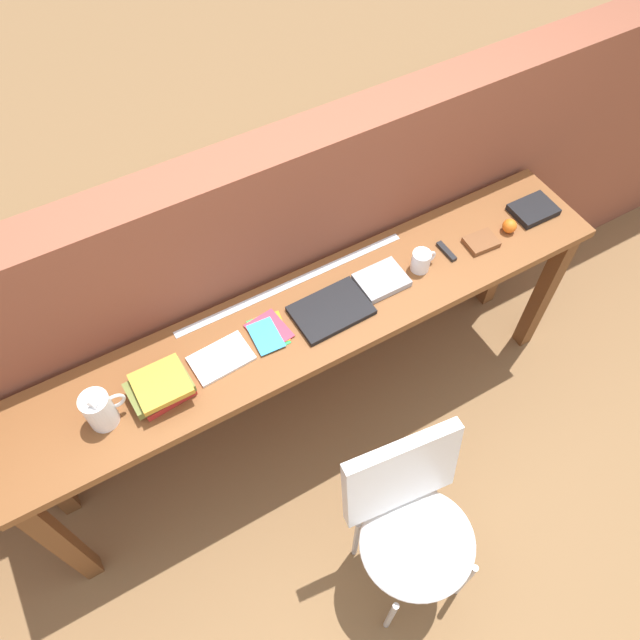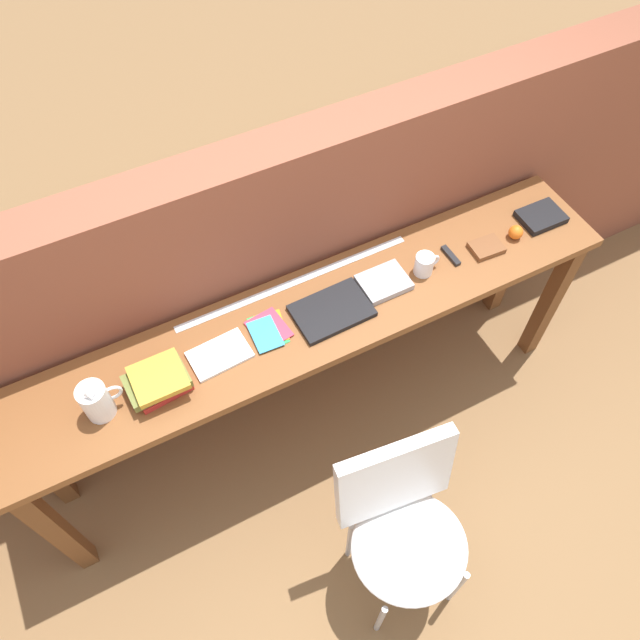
# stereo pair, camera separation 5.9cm
# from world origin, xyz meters

# --- Properties ---
(ground_plane) EXTENTS (40.00, 40.00, 0.00)m
(ground_plane) POSITION_xyz_m (0.00, 0.00, 0.00)
(ground_plane) COLOR brown
(brick_wall_back) EXTENTS (6.00, 0.20, 1.43)m
(brick_wall_back) POSITION_xyz_m (0.00, 0.64, 0.72)
(brick_wall_back) COLOR brown
(brick_wall_back) RESTS_ON ground
(sideboard) EXTENTS (2.50, 0.44, 0.88)m
(sideboard) POSITION_xyz_m (0.00, 0.30, 0.74)
(sideboard) COLOR brown
(sideboard) RESTS_ON ground
(chair_white_moulded) EXTENTS (0.49, 0.50, 0.89)m
(chair_white_moulded) POSITION_xyz_m (-0.02, -0.47, 0.53)
(chair_white_moulded) COLOR white
(chair_white_moulded) RESTS_ON ground
(pitcher_white) EXTENTS (0.14, 0.10, 0.18)m
(pitcher_white) POSITION_xyz_m (-0.84, 0.26, 0.96)
(pitcher_white) COLOR white
(pitcher_white) RESTS_ON sideboard
(book_stack_leftmost) EXTENTS (0.22, 0.19, 0.09)m
(book_stack_leftmost) POSITION_xyz_m (-0.63, 0.26, 0.92)
(book_stack_leftmost) COLOR red
(book_stack_leftmost) RESTS_ON sideboard
(magazine_cycling) EXTENTS (0.23, 0.15, 0.01)m
(magazine_cycling) POSITION_xyz_m (-0.39, 0.29, 0.89)
(magazine_cycling) COLOR white
(magazine_cycling) RESTS_ON sideboard
(pamphlet_pile_colourful) EXTENTS (0.15, 0.18, 0.01)m
(pamphlet_pile_colourful) POSITION_xyz_m (-0.19, 0.31, 0.89)
(pamphlet_pile_colourful) COLOR green
(pamphlet_pile_colourful) RESTS_ON sideboard
(book_open_centre) EXTENTS (0.30, 0.20, 0.02)m
(book_open_centre) POSITION_xyz_m (0.06, 0.27, 0.89)
(book_open_centre) COLOR black
(book_open_centre) RESTS_ON sideboard
(book_grey_hardcover) EXTENTS (0.19, 0.15, 0.03)m
(book_grey_hardcover) POSITION_xyz_m (0.31, 0.30, 0.89)
(book_grey_hardcover) COLOR #9E9EA3
(book_grey_hardcover) RESTS_ON sideboard
(mug) EXTENTS (0.11, 0.08, 0.09)m
(mug) POSITION_xyz_m (0.48, 0.28, 0.92)
(mug) COLOR white
(mug) RESTS_ON sideboard
(multitool_folded) EXTENTS (0.03, 0.11, 0.02)m
(multitool_folded) POSITION_xyz_m (0.62, 0.30, 0.89)
(multitool_folded) COLOR black
(multitool_folded) RESTS_ON sideboard
(leather_journal_brown) EXTENTS (0.14, 0.11, 0.02)m
(leather_journal_brown) POSITION_xyz_m (0.78, 0.26, 0.89)
(leather_journal_brown) COLOR brown
(leather_journal_brown) RESTS_ON sideboard
(sports_ball_small) EXTENTS (0.06, 0.06, 0.06)m
(sports_ball_small) POSITION_xyz_m (0.92, 0.26, 0.91)
(sports_ball_small) COLOR orange
(sports_ball_small) RESTS_ON sideboard
(book_repair_rightmost) EXTENTS (0.19, 0.15, 0.03)m
(book_repair_rightmost) POSITION_xyz_m (1.09, 0.30, 0.89)
(book_repair_rightmost) COLOR black
(book_repair_rightmost) RESTS_ON sideboard
(ruler_metal_back_edge) EXTENTS (1.00, 0.03, 0.00)m
(ruler_metal_back_edge) POSITION_xyz_m (-0.00, 0.47, 0.88)
(ruler_metal_back_edge) COLOR silver
(ruler_metal_back_edge) RESTS_ON sideboard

